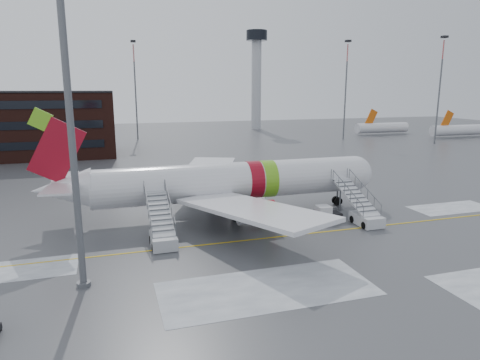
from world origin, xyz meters
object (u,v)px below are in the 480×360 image
object	(u,v)px
airliner	(225,182)
airstair_aft	(162,231)
airstair_fwd	(362,212)
light_mast_near	(66,67)
pushback_tug	(326,214)

from	to	relation	value
airliner	airstair_aft	bearing A→B (deg)	-138.15
airstair_fwd	light_mast_near	size ratio (longest dim) A/B	0.28
pushback_tug	light_mast_near	xyz separation A→B (m)	(-22.16, -8.10, 13.33)
airliner	light_mast_near	size ratio (longest dim) A/B	1.29
airstair_fwd	airstair_aft	bearing A→B (deg)	180.00
airstair_aft	airstair_fwd	bearing A→B (deg)	0.00
airstair_fwd	airstair_aft	world-z (taller)	same
airstair_fwd	airstair_aft	size ratio (longest dim) A/B	1.00
airliner	airstair_fwd	distance (m)	13.82
airstair_fwd	pushback_tug	size ratio (longest dim) A/B	2.90
airliner	airstair_aft	world-z (taller)	airliner
pushback_tug	airstair_fwd	bearing A→B (deg)	-28.40
pushback_tug	light_mast_near	distance (m)	27.10
pushback_tug	light_mast_near	size ratio (longest dim) A/B	0.10
light_mast_near	airstair_aft	bearing A→B (deg)	47.37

